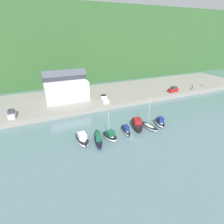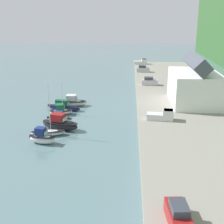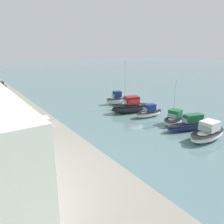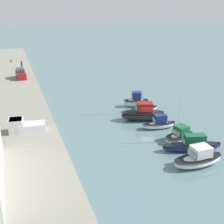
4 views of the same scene
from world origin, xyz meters
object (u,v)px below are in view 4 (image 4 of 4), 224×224
Objects in this scene: moored_boat_1 at (192,145)px; moored_boat_6 at (136,101)px; moored_boat_2 at (180,136)px; moored_boat_5 at (143,110)px; pickup_truck_1 at (24,126)px; dog_on_quay at (11,61)px; moored_boat_4 at (143,114)px; moored_boat_3 at (159,124)px; person_on_quay at (22,64)px; moored_boat_0 at (198,159)px; parked_car_1 at (21,74)px.

moored_boat_1 is 17.82m from moored_boat_6.
moored_boat_5 is at bearing -11.75° from moored_boat_2.
moored_boat_2 is at bearing 15.06° from moored_boat_1.
pickup_truck_1 is 5.88× the size of dog_on_quay.
moored_boat_4 is at bearing -77.67° from pickup_truck_1.
moored_boat_2 reaches higher than moored_boat_6.
pickup_truck_1 reaches higher than moored_boat_3.
person_on_quay is (30.08, 17.69, 1.67)m from moored_boat_6.
moored_boat_4 is at bearing -0.13° from moored_boat_0.
moored_boat_2 is 48.41m from person_on_quay.
moored_boat_1 reaches higher than dog_on_quay.
moored_boat_6 is at bearing -149.54° from person_on_quay.
moored_boat_5 reaches higher than moored_boat_2.
pickup_truck_1 reaches higher than dog_on_quay.
pickup_truck_1 is at bearing 58.40° from moored_boat_2.
moored_boat_2 is at bearing -101.91° from pickup_truck_1.
parked_car_1 is 5.20× the size of dog_on_quay.
moored_boat_2 is 1.31× the size of moored_boat_3.
moored_boat_6 is at bearing -95.94° from dog_on_quay.
moored_boat_4 is (11.51, 1.79, 0.29)m from moored_boat_1.
moored_boat_6 is (17.82, 0.31, 0.19)m from moored_boat_1.
moored_boat_3 is at bearing -156.88° from person_on_quay.
moored_boat_2 reaches higher than pickup_truck_1.
person_on_quay is at bearing -99.72° from parked_car_1.
moored_boat_1 is at bearing -23.15° from moored_boat_0.
moored_boat_5 is at bearing -152.28° from person_on_quay.
moored_boat_5 is (14.45, 0.43, -0.26)m from moored_boat_1.
moored_boat_5 is 1.95× the size of moored_boat_6.
pickup_truck_1 is at bearing 91.12° from moored_boat_3.
moored_boat_5 reaches higher than moored_boat_3.
moored_boat_5 reaches higher than moored_boat_0.
moored_boat_6 is 5.58× the size of dog_on_quay.
person_on_quay is at bearing -108.72° from dog_on_quay.
moored_boat_2 reaches higher than moored_boat_0.
moored_boat_1 is 3.71× the size of person_on_quay.
person_on_quay is at bearing 8.23° from moored_boat_2.
parked_car_1 reaches higher than moored_boat_3.
dog_on_quay is at bearing -90.25° from parked_car_1.
moored_boat_1 is 7.73m from moored_boat_3.
person_on_quay is (40.22, 17.17, 1.88)m from moored_boat_3.
moored_boat_1 is at bearing 167.81° from moored_boat_2.
pickup_truck_1 is at bearing 78.42° from moored_boat_1.
moored_boat_0 is at bearing -161.83° from moored_boat_4.
moored_boat_1 is 1.62× the size of pickup_truck_1.
parked_car_1 reaches higher than pickup_truck_1.
moored_boat_5 reaches higher than parked_car_1.
person_on_quay is (38.38, -2.14, 0.28)m from pickup_truck_1.
parked_car_1 is (20.80, 18.48, 1.48)m from moored_boat_6.
parked_car_1 is (30.94, 17.96, 1.70)m from moored_boat_3.
moored_boat_5 is 37.85m from person_on_quay.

